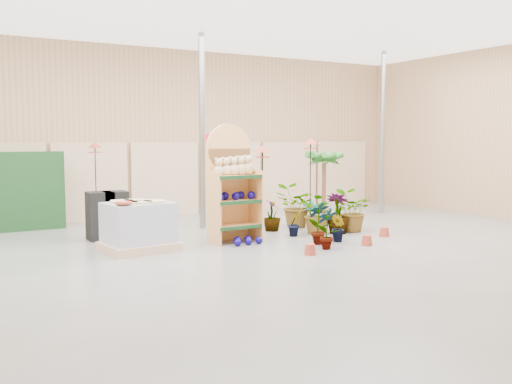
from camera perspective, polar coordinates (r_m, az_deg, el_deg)
room at (r=11.00m, az=0.16°, el=5.99°), size 15.20×12.10×4.70m
display_shelf at (r=11.65m, az=-2.50°, el=0.44°), size 1.03×0.67×2.40m
teddy_bears at (r=11.53m, az=-2.09°, el=2.49°), size 0.89×0.25×0.39m
gazing_balls_shelf at (r=11.53m, az=-2.16°, el=-0.39°), size 0.88×0.30×0.17m
gazing_balls_floor at (r=11.35m, az=-1.00°, el=-4.89°), size 0.63×0.39×0.15m
pallet_stack at (r=10.89m, az=-11.66°, el=-3.40°), size 1.41×1.22×0.95m
charcoal_planters at (r=12.27m, az=-14.64°, el=-2.28°), size 0.80×0.50×1.00m
trellis_stock at (r=13.98m, az=-22.69°, el=0.05°), size 2.00×0.30×1.80m
offer_sign at (r=12.89m, az=-4.04°, el=3.02°), size 0.50×0.08×2.20m
bird_table_front at (r=11.50m, az=0.65°, el=4.00°), size 0.34×0.34×1.96m
bird_table_right at (r=13.16m, az=5.49°, el=4.76°), size 0.34×0.34×2.11m
bird_table_back at (r=13.68m, az=-15.81°, el=4.24°), size 0.34×0.34×2.02m
palm at (r=13.74m, az=6.83°, el=3.37°), size 0.70×0.70×1.89m
potted_plant_0 at (r=11.38m, az=6.27°, el=-3.07°), size 0.46×0.32×0.87m
potted_plant_2 at (r=12.63m, az=6.26°, el=-2.13°), size 0.84×0.93×0.91m
potted_plant_3 at (r=12.74m, az=8.19°, el=-2.09°), size 0.72×0.72×0.91m
potted_plant_4 at (r=13.39m, az=5.49°, el=-2.24°), size 0.42×0.40×0.66m
potted_plant_5 at (r=12.30m, az=3.91°, el=-3.15°), size 0.31×0.25×0.55m
potted_plant_6 at (r=13.53m, az=3.88°, el=-1.38°), size 1.17×1.12×1.02m
potted_plant_8 at (r=10.90m, az=7.11°, el=-3.63°), size 0.42×0.29×0.80m
potted_plant_9 at (r=11.68m, az=8.24°, el=-3.57°), size 0.32×0.37×0.58m
potted_plant_10 at (r=13.02m, az=9.44°, el=-1.86°), size 1.13×1.12×0.95m
potted_plant_11 at (r=12.95m, az=1.60°, el=-2.34°), size 0.51×0.51×0.72m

